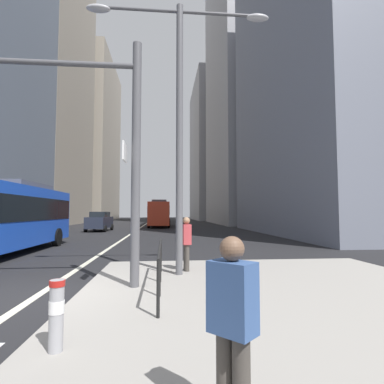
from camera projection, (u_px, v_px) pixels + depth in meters
The scene contains 18 objects.
ground_plane at pixel (131, 234), 26.68m from camera, with size 160.00×160.00×0.00m, color black.
median_island at pixel (290, 301), 6.32m from camera, with size 9.00×10.00×0.15m, color gray.
lane_centre_line at pixel (140, 228), 36.62m from camera, with size 0.20×80.00×0.01m, color beige.
office_tower_left_mid at pixel (45, 75), 48.14m from camera, with size 10.72×19.80×47.10m, color gray.
office_tower_left_far at pixel (86, 141), 73.46m from camera, with size 12.69×24.70×38.19m, color gray.
office_tower_right_near at pixel (321, 68), 27.69m from camera, with size 10.50×21.86×30.03m, color slate.
office_tower_right_mid at pixel (247, 76), 52.51m from camera, with size 11.48×21.82×50.66m, color #9E9EA3.
office_tower_right_far at pixel (220, 152), 77.59m from camera, with size 13.57×24.08×34.36m, color #9E9EA3.
city_bus_blue_oncoming at pixel (3, 214), 13.73m from camera, with size 2.72×10.97×3.40m.
city_bus_red_receding at pixel (160, 213), 39.99m from camera, with size 2.81×11.20×3.40m.
car_oncoming_mid at pixel (100, 221), 30.58m from camera, with size 2.19×4.61×1.94m.
car_receding_near at pixel (163, 217), 59.71m from camera, with size 2.07×4.59×1.94m.
traffic_signal_gantry at pixel (59, 122), 7.32m from camera, with size 5.58×0.65×6.00m.
street_lamp_post at pixel (180, 98), 9.00m from camera, with size 5.50×0.32×8.00m.
bollard_left at pixel (56, 312), 3.91m from camera, with size 0.20×0.20×0.90m.
pedestrian_railing at pixel (160, 257), 7.13m from camera, with size 0.06×4.01×0.98m.
pedestrian_waiting at pixel (233, 322), 2.54m from camera, with size 0.44×0.44×1.57m.
pedestrian_walking at pixel (186, 241), 9.26m from camera, with size 0.28×0.41×1.62m.
Camera 1 is at (2.90, -7.24, 1.93)m, focal length 28.52 mm.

